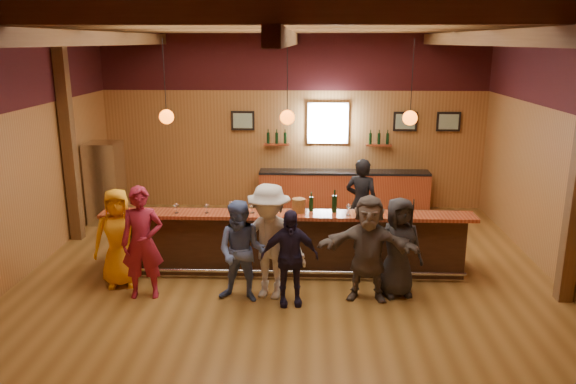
% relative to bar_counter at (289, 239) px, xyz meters
% --- Properties ---
extents(room, '(9.04, 9.00, 4.52)m').
position_rel_bar_counter_xyz_m(room, '(-0.02, -0.09, 2.69)').
color(room, brown).
rests_on(room, ground).
extents(bar_counter, '(6.30, 1.07, 1.11)m').
position_rel_bar_counter_xyz_m(bar_counter, '(0.00, 0.00, 0.00)').
color(bar_counter, black).
rests_on(bar_counter, ground).
extents(back_bar_cabinet, '(4.00, 0.52, 0.95)m').
position_rel_bar_counter_xyz_m(back_bar_cabinet, '(1.18, 3.57, -0.05)').
color(back_bar_cabinet, maroon).
rests_on(back_bar_cabinet, ground).
extents(window, '(0.95, 0.09, 0.95)m').
position_rel_bar_counter_xyz_m(window, '(0.78, 3.80, 1.53)').
color(window, silver).
rests_on(window, room).
extents(framed_pictures, '(5.35, 0.05, 0.45)m').
position_rel_bar_counter_xyz_m(framed_pictures, '(1.65, 3.79, 1.58)').
color(framed_pictures, black).
rests_on(framed_pictures, room).
extents(wine_shelves, '(3.00, 0.18, 0.30)m').
position_rel_bar_counter_xyz_m(wine_shelves, '(0.78, 3.73, 1.10)').
color(wine_shelves, maroon).
rests_on(wine_shelves, room).
extents(pendant_lights, '(4.24, 0.24, 1.37)m').
position_rel_bar_counter_xyz_m(pendant_lights, '(-0.02, -0.15, 2.19)').
color(pendant_lights, black).
rests_on(pendant_lights, room).
extents(stainless_fridge, '(0.70, 0.70, 1.80)m').
position_rel_bar_counter_xyz_m(stainless_fridge, '(-4.12, 2.45, 0.38)').
color(stainless_fridge, silver).
rests_on(stainless_fridge, ground).
extents(customer_orange, '(0.90, 0.69, 1.64)m').
position_rel_bar_counter_xyz_m(customer_orange, '(-2.74, -0.83, 0.30)').
color(customer_orange, orange).
rests_on(customer_orange, ground).
extents(customer_redvest, '(0.70, 0.50, 1.79)m').
position_rel_bar_counter_xyz_m(customer_redvest, '(-2.22, -1.26, 0.37)').
color(customer_redvest, maroon).
rests_on(customer_redvest, ground).
extents(customer_denim, '(0.88, 0.74, 1.60)m').
position_rel_bar_counter_xyz_m(customer_denim, '(-0.67, -1.34, 0.28)').
color(customer_denim, '#556CAA').
rests_on(customer_denim, ground).
extents(customer_white, '(1.31, 0.94, 1.83)m').
position_rel_bar_counter_xyz_m(customer_white, '(-0.26, -1.20, 0.39)').
color(customer_white, silver).
rests_on(customer_white, ground).
extents(customer_navy, '(0.93, 0.48, 1.51)m').
position_rel_bar_counter_xyz_m(customer_navy, '(0.06, -1.44, 0.23)').
color(customer_navy, '#1E1932').
rests_on(customer_navy, ground).
extents(customer_brown, '(1.60, 0.66, 1.67)m').
position_rel_bar_counter_xyz_m(customer_brown, '(1.26, -1.22, 0.32)').
color(customer_brown, '#584E47').
rests_on(customer_brown, ground).
extents(customer_dark, '(0.88, 0.69, 1.60)m').
position_rel_bar_counter_xyz_m(customer_dark, '(1.75, -1.05, 0.28)').
color(customer_dark, black).
rests_on(customer_dark, ground).
extents(bartender, '(0.75, 0.62, 1.75)m').
position_rel_bar_counter_xyz_m(bartender, '(1.37, 1.16, 0.36)').
color(bartender, black).
rests_on(bartender, ground).
extents(ice_bucket, '(0.22, 0.22, 0.24)m').
position_rel_bar_counter_xyz_m(ice_bucket, '(0.18, -0.28, 0.71)').
color(ice_bucket, brown).
rests_on(ice_bucket, bar_counter).
extents(bottle_a, '(0.07, 0.07, 0.33)m').
position_rel_bar_counter_xyz_m(bottle_a, '(0.39, -0.19, 0.72)').
color(bottle_a, black).
rests_on(bottle_a, bar_counter).
extents(bottle_b, '(0.08, 0.08, 0.39)m').
position_rel_bar_counter_xyz_m(bottle_b, '(0.78, -0.23, 0.74)').
color(bottle_b, black).
rests_on(bottle_b, bar_counter).
extents(glass_a, '(0.08, 0.08, 0.19)m').
position_rel_bar_counter_xyz_m(glass_a, '(-2.72, -0.38, 0.72)').
color(glass_a, silver).
rests_on(glass_a, bar_counter).
extents(glass_b, '(0.08, 0.08, 0.17)m').
position_rel_bar_counter_xyz_m(glass_b, '(-1.88, -0.39, 0.71)').
color(glass_b, silver).
rests_on(glass_b, bar_counter).
extents(glass_c, '(0.07, 0.07, 0.16)m').
position_rel_bar_counter_xyz_m(glass_c, '(-1.37, -0.37, 0.70)').
color(glass_c, silver).
rests_on(glass_c, bar_counter).
extents(glass_d, '(0.09, 0.09, 0.20)m').
position_rel_bar_counter_xyz_m(glass_d, '(-0.96, -0.31, 0.73)').
color(glass_d, silver).
rests_on(glass_d, bar_counter).
extents(glass_e, '(0.08, 0.08, 0.18)m').
position_rel_bar_counter_xyz_m(glass_e, '(-0.60, -0.34, 0.72)').
color(glass_e, silver).
rests_on(glass_e, bar_counter).
extents(glass_f, '(0.09, 0.09, 0.20)m').
position_rel_bar_counter_xyz_m(glass_f, '(1.01, -0.42, 0.73)').
color(glass_f, silver).
rests_on(glass_f, bar_counter).
extents(glass_g, '(0.07, 0.07, 0.16)m').
position_rel_bar_counter_xyz_m(glass_g, '(1.38, -0.31, 0.70)').
color(glass_g, silver).
rests_on(glass_g, bar_counter).
extents(glass_h, '(0.09, 0.09, 0.20)m').
position_rel_bar_counter_xyz_m(glass_h, '(1.74, -0.32, 0.73)').
color(glass_h, silver).
rests_on(glass_h, bar_counter).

